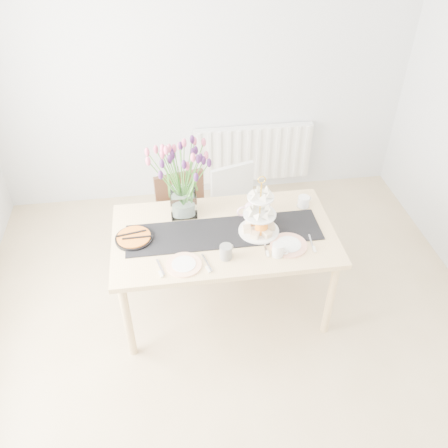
{
  "coord_description": "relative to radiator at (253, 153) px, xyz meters",
  "views": [
    {
      "loc": [
        -0.39,
        -1.96,
        2.95
      ],
      "look_at": [
        -0.03,
        0.57,
        0.87
      ],
      "focal_mm": 38.0,
      "sensor_mm": 36.0,
      "label": 1
    }
  ],
  "objects": [
    {
      "name": "radiator",
      "position": [
        0.0,
        0.0,
        0.0
      ],
      "size": [
        1.2,
        0.08,
        0.6
      ],
      "primitive_type": "cube",
      "color": "white",
      "rests_on": "room_shell"
    },
    {
      "name": "plate_right",
      "position": [
        -0.09,
        -1.77,
        0.31
      ],
      "size": [
        0.28,
        0.28,
        0.01
      ],
      "primitive_type": "cylinder",
      "rotation": [
        0.0,
        0.0,
        -0.09
      ],
      "color": "white",
      "rests_on": "dining_table"
    },
    {
      "name": "plate_left",
      "position": [
        -0.83,
        -1.86,
        0.31
      ],
      "size": [
        0.29,
        0.29,
        0.01
      ],
      "primitive_type": "cylinder",
      "rotation": [
        0.0,
        0.0,
        0.27
      ],
      "color": "white",
      "rests_on": "dining_table"
    },
    {
      "name": "cream_jug",
      "position": [
        0.13,
        -1.34,
        0.34
      ],
      "size": [
        0.11,
        0.11,
        0.09
      ],
      "primitive_type": "cylinder",
      "rotation": [
        0.0,
        0.0,
        0.41
      ],
      "color": "white",
      "rests_on": "dining_table"
    },
    {
      "name": "mug_white",
      "position": [
        -0.19,
        -1.85,
        0.35
      ],
      "size": [
        0.11,
        0.11,
        0.1
      ],
      "primitive_type": "cylinder",
      "rotation": [
        0.0,
        0.0,
        -0.47
      ],
      "color": "silver",
      "rests_on": "dining_table"
    },
    {
      "name": "tulip_vase",
      "position": [
        -0.79,
        -1.28,
        0.69
      ],
      "size": [
        0.7,
        0.7,
        0.61
      ],
      "rotation": [
        0.0,
        0.0,
        -0.42
      ],
      "color": "silver",
      "rests_on": "dining_table"
    },
    {
      "name": "teapot",
      "position": [
        -0.28,
        -1.43,
        0.38
      ],
      "size": [
        0.26,
        0.21,
        0.16
      ],
      "primitive_type": null,
      "rotation": [
        0.0,
        0.0,
        0.06
      ],
      "color": "white",
      "rests_on": "dining_table"
    },
    {
      "name": "mug_grey",
      "position": [
        -0.54,
        -1.83,
        0.35
      ],
      "size": [
        0.12,
        0.12,
        0.1
      ],
      "primitive_type": "cylinder",
      "rotation": [
        0.0,
        0.0,
        0.74
      ],
      "color": "slate",
      "rests_on": "dining_table"
    },
    {
      "name": "chair_brown",
      "position": [
        -0.78,
        -0.99,
        0.04
      ],
      "size": [
        0.49,
        0.49,
        0.84
      ],
      "rotation": [
        0.0,
        0.0,
        0.21
      ],
      "color": "#3B2415",
      "rests_on": "ground"
    },
    {
      "name": "dining_table",
      "position": [
        -0.52,
        -1.57,
        0.22
      ],
      "size": [
        1.6,
        0.9,
        0.75
      ],
      "color": "tan",
      "rests_on": "ground"
    },
    {
      "name": "table_runner",
      "position": [
        -0.52,
        -1.57,
        0.3
      ],
      "size": [
        1.4,
        0.35,
        0.01
      ],
      "primitive_type": "cube",
      "color": "black",
      "rests_on": "dining_table"
    },
    {
      "name": "tart_tin",
      "position": [
        -1.16,
        -1.55,
        0.32
      ],
      "size": [
        0.27,
        0.27,
        0.03
      ],
      "rotation": [
        0.0,
        0.0,
        -0.25
      ],
      "color": "black",
      "rests_on": "dining_table"
    },
    {
      "name": "cake_stand",
      "position": [
        -0.27,
        -1.6,
        0.42
      ],
      "size": [
        0.29,
        0.29,
        0.43
      ],
      "rotation": [
        0.0,
        0.0,
        0.37
      ],
      "color": "gold",
      "rests_on": "dining_table"
    },
    {
      "name": "room_shell",
      "position": [
        -0.5,
        -2.19,
        0.85
      ],
      "size": [
        4.5,
        4.5,
        4.5
      ],
      "color": "tan",
      "rests_on": "ground"
    },
    {
      "name": "chair_white",
      "position": [
        -0.31,
        -0.88,
        0.01
      ],
      "size": [
        0.49,
        0.49,
        0.81
      ],
      "rotation": [
        0.0,
        0.0,
        0.28
      ],
      "color": "silver",
      "rests_on": "ground"
    },
    {
      "name": "mug_orange",
      "position": [
        -0.26,
        -1.62,
        0.35
      ],
      "size": [
        0.13,
        0.13,
        0.11
      ],
      "primitive_type": "cylinder",
      "rotation": [
        0.0,
        0.0,
        0.56
      ],
      "color": "orange",
      "rests_on": "dining_table"
    }
  ]
}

